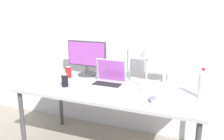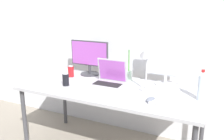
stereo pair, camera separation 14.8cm
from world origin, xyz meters
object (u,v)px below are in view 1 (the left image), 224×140
mouse_by_keyboard (153,98)px  soda_can_near_keyboard (65,80)px  water_bottle (202,84)px  monitor_left (87,57)px  laptop_silver (109,79)px  bamboo_vase (127,75)px  desk_lamp (146,61)px  keyboard_main (174,103)px  soda_can_by_laptop (68,72)px  work_desk (112,93)px  monitor_center (165,61)px

mouse_by_keyboard → soda_can_near_keyboard: bearing=-165.6°
water_bottle → monitor_left: bearing=168.2°
monitor_left → laptop_silver: monitor_left is taller
bamboo_vase → mouse_by_keyboard: bearing=-48.9°
water_bottle → desk_lamp: 0.54m
mouse_by_keyboard → soda_can_near_keyboard: size_ratio=0.85×
keyboard_main → soda_can_by_laptop: bearing=165.7°
water_bottle → laptop_silver: bearing=177.8°
mouse_by_keyboard → soda_can_near_keyboard: soda_can_near_keyboard is taller
desk_lamp → laptop_silver: bearing=173.7°
desk_lamp → water_bottle: bearing=1.0°
work_desk → bamboo_vase: size_ratio=5.27×
desk_lamp → soda_can_by_laptop: bearing=173.4°
mouse_by_keyboard → desk_lamp: desk_lamp is taller
laptop_silver → bamboo_vase: size_ratio=0.93×
monitor_center → keyboard_main: (0.18, -0.51, -0.23)m
work_desk → soda_can_near_keyboard: bearing=-162.1°
soda_can_near_keyboard → keyboard_main: bearing=-2.2°
monitor_center → laptop_silver: (-0.51, -0.25, -0.18)m
bamboo_vase → desk_lamp: bearing=-41.1°
mouse_by_keyboard → bamboo_vase: bamboo_vase is taller
soda_can_near_keyboard → desk_lamp: (0.78, 0.17, 0.23)m
work_desk → water_bottle: 0.85m
work_desk → monitor_center: bearing=35.0°
laptop_silver → desk_lamp: bearing=-6.3°
soda_can_near_keyboard → laptop_silver: bearing=29.0°
mouse_by_keyboard → bamboo_vase: (-0.37, 0.43, 0.05)m
soda_can_by_laptop → keyboard_main: bearing=-14.8°
water_bottle → soda_can_near_keyboard: water_bottle is taller
monitor_left → bamboo_vase: size_ratio=1.36×
monitor_center → bamboo_vase: size_ratio=1.32×
monitor_left → water_bottle: (1.27, -0.26, -0.09)m
monitor_center → laptop_silver: size_ratio=1.42×
keyboard_main → monitor_left: bearing=155.8°
monitor_left → soda_can_near_keyboard: bearing=-92.4°
bamboo_vase → monitor_left: bearing=173.5°
keyboard_main → mouse_by_keyboard: mouse_by_keyboard is taller
laptop_silver → soda_can_by_laptop: (-0.52, 0.06, 0.00)m
mouse_by_keyboard → desk_lamp: 0.37m
soda_can_near_keyboard → water_bottle: bearing=8.1°
work_desk → monitor_center: monitor_center is taller
work_desk → bamboo_vase: 0.29m
work_desk → water_bottle: water_bottle is taller
water_bottle → work_desk: bearing=-177.5°
keyboard_main → mouse_by_keyboard: size_ratio=3.41×
monitor_left → keyboard_main: 1.19m
mouse_by_keyboard → soda_can_near_keyboard: 0.91m
soda_can_near_keyboard → work_desk: bearing=17.9°
laptop_silver → water_bottle: bearing=-2.2°
water_bottle → bamboo_vase: size_ratio=0.79×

